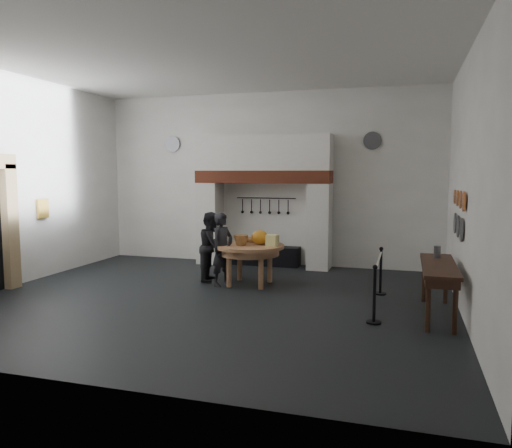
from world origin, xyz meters
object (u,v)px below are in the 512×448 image
(visitor_near, at_px, (222,249))
(work_table, at_px, (250,246))
(barrier_post_near, at_px, (374,296))
(side_table, at_px, (439,266))
(barrier_post_far, at_px, (381,272))
(iron_range, at_px, (264,256))
(visitor_far, at_px, (212,246))

(visitor_near, bearing_deg, work_table, -41.43)
(work_table, bearing_deg, barrier_post_near, -36.96)
(side_table, xyz_separation_m, barrier_post_near, (-1.00, -0.72, -0.42))
(side_table, xyz_separation_m, barrier_post_far, (-1.00, 1.28, -0.42))
(work_table, bearing_deg, visitor_near, -154.60)
(iron_range, xyz_separation_m, side_table, (4.10, -3.64, 0.62))
(visitor_far, bearing_deg, barrier_post_near, -127.60)
(work_table, distance_m, barrier_post_near, 3.47)
(iron_range, xyz_separation_m, visitor_far, (-0.60, -2.14, 0.52))
(barrier_post_near, bearing_deg, visitor_far, 148.98)
(iron_range, relative_size, visitor_far, 1.23)
(visitor_near, xyz_separation_m, side_table, (4.30, -1.10, 0.08))
(iron_range, relative_size, side_table, 0.86)
(side_table, distance_m, barrier_post_near, 1.31)
(barrier_post_far, bearing_deg, visitor_near, -176.90)
(iron_range, distance_m, barrier_post_far, 3.90)
(work_table, height_order, side_table, side_table)
(side_table, distance_m, barrier_post_far, 1.68)
(barrier_post_near, relative_size, barrier_post_far, 1.00)
(barrier_post_far, bearing_deg, iron_range, 142.64)
(visitor_near, relative_size, visitor_far, 1.02)
(visitor_near, height_order, barrier_post_near, visitor_near)
(work_table, relative_size, barrier_post_near, 1.65)
(iron_range, xyz_separation_m, visitor_near, (-0.20, -2.54, 0.54))
(visitor_near, bearing_deg, barrier_post_near, -95.77)
(work_table, distance_m, visitor_near, 0.60)
(visitor_far, xyz_separation_m, side_table, (4.70, -1.50, 0.10))
(work_table, distance_m, side_table, 4.00)
(work_table, xyz_separation_m, barrier_post_far, (2.76, -0.08, -0.39))
(visitor_near, relative_size, side_table, 0.72)
(visitor_far, bearing_deg, iron_range, -22.23)
(barrier_post_near, bearing_deg, side_table, 35.72)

